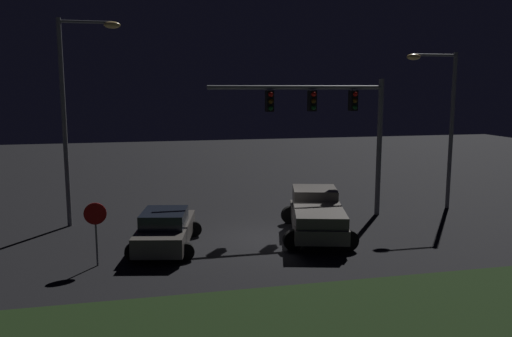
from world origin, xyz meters
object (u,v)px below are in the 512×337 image
at_px(traffic_signal_gantry, 332,114).
at_px(stop_sign, 96,222).
at_px(street_lamp_right, 442,111).
at_px(car_sedan, 165,229).
at_px(street_lamp_left, 75,99).
at_px(pickup_truck, 316,212).

xyz_separation_m(traffic_signal_gantry, stop_sign, (-10.24, -4.63, -3.34)).
relative_size(street_lamp_right, stop_sign, 3.50).
bearing_deg(traffic_signal_gantry, car_sedan, -158.15).
bearing_deg(street_lamp_left, pickup_truck, -21.34).
height_order(street_lamp_right, stop_sign, street_lamp_right).
height_order(pickup_truck, car_sedan, pickup_truck).
distance_m(pickup_truck, car_sedan, 6.24).
bearing_deg(pickup_truck, stop_sign, 117.22).
relative_size(pickup_truck, stop_sign, 2.57).
distance_m(traffic_signal_gantry, street_lamp_right, 6.05).
relative_size(pickup_truck, car_sedan, 1.23).
relative_size(car_sedan, stop_sign, 2.10).
bearing_deg(traffic_signal_gantry, stop_sign, -155.68).
bearing_deg(pickup_truck, traffic_signal_gantry, -16.36).
bearing_deg(car_sedan, pickup_truck, -74.20).
bearing_deg(stop_sign, car_sedan, 31.71).
height_order(street_lamp_left, stop_sign, street_lamp_left).
bearing_deg(pickup_truck, street_lamp_right, -52.49).
relative_size(traffic_signal_gantry, street_lamp_left, 0.92).
xyz_separation_m(pickup_truck, stop_sign, (-8.63, -1.93, 0.56)).
distance_m(traffic_signal_gantry, street_lamp_left, 11.43).
relative_size(car_sedan, street_lamp_left, 0.52).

